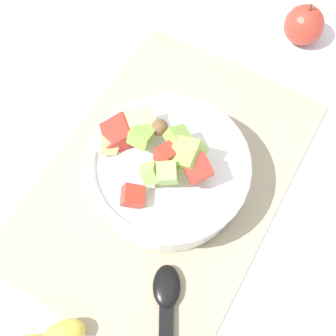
# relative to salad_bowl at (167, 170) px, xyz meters

# --- Properties ---
(ground_plane) EXTENTS (2.40, 2.40, 0.00)m
(ground_plane) POSITION_rel_salad_bowl_xyz_m (-0.01, -0.01, -0.05)
(ground_plane) COLOR silver
(placemat) EXTENTS (0.47, 0.32, 0.01)m
(placemat) POSITION_rel_salad_bowl_xyz_m (-0.01, -0.01, -0.04)
(placemat) COLOR tan
(placemat) RESTS_ON ground_plane
(salad_bowl) EXTENTS (0.22, 0.22, 0.12)m
(salad_bowl) POSITION_rel_salad_bowl_xyz_m (0.00, 0.00, 0.00)
(salad_bowl) COLOR white
(salad_bowl) RESTS_ON placemat
(serving_spoon) EXTENTS (0.19, 0.12, 0.01)m
(serving_spoon) POSITION_rel_salad_bowl_xyz_m (0.17, 0.09, -0.03)
(serving_spoon) COLOR black
(serving_spoon) RESTS_ON placemat
(whole_apple) EXTENTS (0.07, 0.07, 0.08)m
(whole_apple) POSITION_rel_salad_bowl_xyz_m (-0.35, 0.06, -0.01)
(whole_apple) COLOR #BC3828
(whole_apple) RESTS_ON ground_plane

